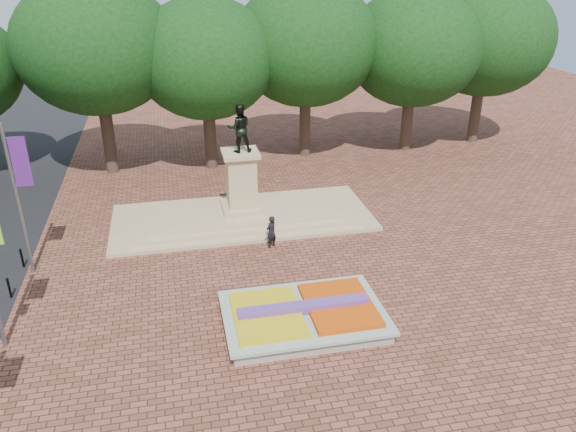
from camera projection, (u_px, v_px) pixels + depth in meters
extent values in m
plane|color=brown|center=(269.00, 299.00, 23.75)|extent=(90.00, 90.00, 0.00)
cube|color=gray|center=(304.00, 318.00, 22.08)|extent=(6.00, 4.00, 0.45)
cube|color=#ADB7A6|center=(304.00, 313.00, 21.96)|extent=(6.30, 4.30, 0.12)
cube|color=#CB440B|center=(339.00, 305.00, 22.18)|extent=(2.60, 3.40, 0.22)
cube|color=yellow|center=(267.00, 315.00, 21.63)|extent=(2.60, 3.40, 0.18)
cube|color=#512E80|center=(304.00, 308.00, 21.87)|extent=(5.20, 0.55, 0.38)
cube|color=tan|center=(243.00, 218.00, 30.78)|extent=(14.00, 6.00, 0.20)
cube|color=tan|center=(243.00, 214.00, 30.70)|extent=(12.00, 5.00, 0.20)
cube|color=tan|center=(243.00, 211.00, 30.61)|extent=(10.00, 4.00, 0.20)
cube|color=tan|center=(242.00, 207.00, 30.50)|extent=(2.20, 2.20, 0.30)
cube|color=tan|center=(241.00, 180.00, 29.84)|extent=(1.50, 1.50, 2.80)
cube|color=tan|center=(240.00, 153.00, 29.21)|extent=(1.90, 1.90, 0.20)
imported|color=black|center=(239.00, 128.00, 28.63)|extent=(1.22, 0.95, 2.50)
cylinder|color=#32241B|center=(101.00, 140.00, 37.28)|extent=(0.80, 0.80, 4.00)
ellipsoid|color=black|center=(91.00, 68.00, 35.28)|extent=(8.80, 8.80, 7.48)
cylinder|color=#32241B|center=(207.00, 133.00, 38.62)|extent=(0.80, 0.80, 4.00)
ellipsoid|color=black|center=(203.00, 64.00, 36.63)|extent=(8.80, 8.80, 7.48)
cylinder|color=#32241B|center=(306.00, 127.00, 39.97)|extent=(0.80, 0.80, 4.00)
ellipsoid|color=black|center=(306.00, 60.00, 37.97)|extent=(8.80, 8.80, 7.48)
cylinder|color=#32241B|center=(398.00, 122.00, 41.32)|extent=(0.80, 0.80, 4.00)
ellipsoid|color=black|center=(403.00, 56.00, 39.32)|extent=(8.80, 8.80, 7.48)
cylinder|color=#32241B|center=(484.00, 116.00, 42.66)|extent=(0.80, 0.80, 4.00)
ellipsoid|color=black|center=(494.00, 53.00, 40.67)|extent=(8.80, 8.80, 7.48)
cylinder|color=slate|center=(18.00, 202.00, 24.28)|extent=(0.16, 0.16, 7.00)
cube|color=#541B71|center=(21.00, 162.00, 23.60)|extent=(0.70, 0.04, 2.20)
cylinder|color=black|center=(9.00, 289.00, 23.62)|extent=(0.10, 0.10, 0.90)
sphere|color=black|center=(7.00, 279.00, 23.42)|extent=(0.12, 0.12, 0.12)
cylinder|color=black|center=(22.00, 259.00, 25.92)|extent=(0.10, 0.10, 0.90)
sphere|color=black|center=(20.00, 250.00, 25.72)|extent=(0.12, 0.12, 0.12)
imported|color=black|center=(271.00, 232.00, 27.55)|extent=(0.73, 0.70, 1.69)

